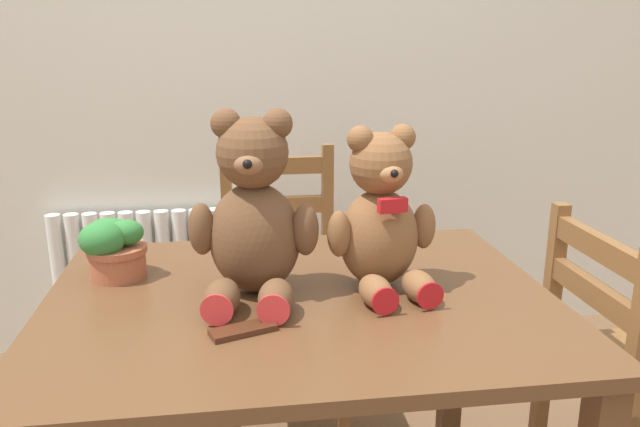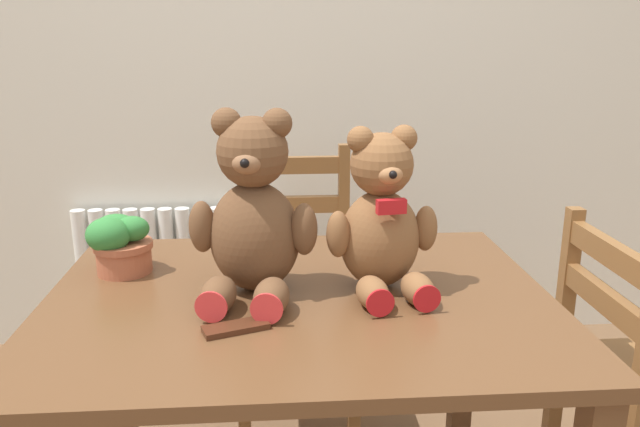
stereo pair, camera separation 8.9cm
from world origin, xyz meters
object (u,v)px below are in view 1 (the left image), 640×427
at_px(teddy_bear_right, 381,220).
at_px(wooden_chair_side, 629,369).
at_px(teddy_bear_left, 254,217).
at_px(chocolate_bar, 243,330).
at_px(wooden_chair_behind, 282,286).
at_px(potted_plant, 113,247).

bearing_deg(teddy_bear_right, wooden_chair_side, 177.22).
xyz_separation_m(teddy_bear_left, teddy_bear_right, (0.28, 0.00, -0.02)).
bearing_deg(chocolate_bar, teddy_bear_right, 31.75).
xyz_separation_m(wooden_chair_behind, chocolate_bar, (-0.15, -0.95, 0.30)).
height_order(teddy_bear_left, teddy_bear_right, teddy_bear_left).
height_order(teddy_bear_left, potted_plant, teddy_bear_left).
height_order(potted_plant, chocolate_bar, potted_plant).
xyz_separation_m(potted_plant, chocolate_bar, (0.29, -0.34, -0.07)).
xyz_separation_m(teddy_bear_right, chocolate_bar, (-0.32, -0.20, -0.15)).
height_order(wooden_chair_side, teddy_bear_left, teddy_bear_left).
height_order(teddy_bear_right, chocolate_bar, teddy_bear_right).
bearing_deg(potted_plant, teddy_bear_right, -13.08).
xyz_separation_m(teddy_bear_right, potted_plant, (-0.61, 0.14, -0.08)).
distance_m(wooden_chair_side, chocolate_bar, 1.10).
distance_m(teddy_bear_right, chocolate_bar, 0.40).
relative_size(potted_plant, chocolate_bar, 1.17).
bearing_deg(wooden_chair_side, potted_plant, -93.33).
relative_size(wooden_chair_behind, potted_plant, 6.32).
bearing_deg(teddy_bear_right, teddy_bear_left, -7.79).
xyz_separation_m(wooden_chair_behind, teddy_bear_left, (-0.12, -0.75, 0.47)).
bearing_deg(chocolate_bar, potted_plant, 131.04).
bearing_deg(teddy_bear_left, potted_plant, -14.65).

